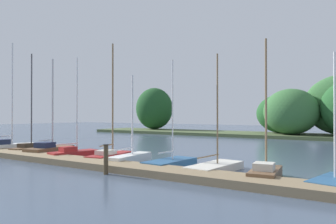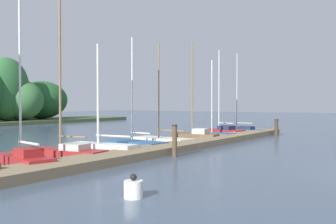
# 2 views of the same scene
# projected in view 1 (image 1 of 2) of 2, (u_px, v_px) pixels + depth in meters

# --- Properties ---
(dock_pier) EXTENTS (30.33, 1.80, 0.35)m
(dock_pier) POSITION_uv_depth(u_px,v_px,m) (129.00, 168.00, 15.95)
(dock_pier) COLOR #847051
(dock_pier) RESTS_ON ground
(far_shore) EXTENTS (56.08, 8.73, 7.56)m
(far_shore) POSITION_uv_depth(u_px,v_px,m) (307.00, 113.00, 38.81)
(far_shore) COLOR #4C5B38
(far_shore) RESTS_ON ground
(sailboat_0) EXTENTS (1.84, 4.33, 8.33)m
(sailboat_0) POSITION_uv_depth(u_px,v_px,m) (9.00, 145.00, 24.42)
(sailboat_0) COLOR white
(sailboat_0) RESTS_ON ground
(sailboat_1) EXTENTS (1.62, 3.26, 7.38)m
(sailboat_1) POSITION_uv_depth(u_px,v_px,m) (30.00, 147.00, 23.76)
(sailboat_1) COLOR brown
(sailboat_1) RESTS_ON ground
(sailboat_2) EXTENTS (1.86, 3.86, 6.77)m
(sailboat_2) POSITION_uv_depth(u_px,v_px,m) (51.00, 149.00, 22.51)
(sailboat_2) COLOR brown
(sailboat_2) RESTS_ON ground
(sailboat_3) EXTENTS (1.64, 3.42, 6.58)m
(sailboat_3) POSITION_uv_depth(u_px,v_px,m) (75.00, 153.00, 20.77)
(sailboat_3) COLOR maroon
(sailboat_3) RESTS_ON ground
(sailboat_4) EXTENTS (1.75, 4.01, 7.30)m
(sailboat_4) POSITION_uv_depth(u_px,v_px,m) (111.00, 154.00, 19.92)
(sailboat_4) COLOR maroon
(sailboat_4) RESTS_ON ground
(sailboat_5) EXTENTS (1.25, 3.67, 5.14)m
(sailboat_5) POSITION_uv_depth(u_px,v_px,m) (131.00, 157.00, 18.61)
(sailboat_5) COLOR white
(sailboat_5) RESTS_ON ground
(sailboat_6) EXTENTS (1.60, 3.59, 5.81)m
(sailboat_6) POSITION_uv_depth(u_px,v_px,m) (172.00, 162.00, 17.24)
(sailboat_6) COLOR #285684
(sailboat_6) RESTS_ON ground
(sailboat_7) EXTENTS (1.71, 3.98, 5.88)m
(sailboat_7) POSITION_uv_depth(u_px,v_px,m) (216.00, 166.00, 15.91)
(sailboat_7) COLOR silver
(sailboat_7) RESTS_ON ground
(sailboat_8) EXTENTS (1.42, 3.06, 6.16)m
(sailboat_8) POSITION_uv_depth(u_px,v_px,m) (266.00, 171.00, 13.83)
(sailboat_8) COLOR brown
(sailboat_8) RESTS_ON ground
(sailboat_9) EXTENTS (1.69, 3.17, 5.29)m
(sailboat_9) POSITION_uv_depth(u_px,v_px,m) (334.00, 181.00, 12.44)
(sailboat_9) COLOR #285684
(sailboat_9) RESTS_ON ground
(mooring_piling_1) EXTENTS (0.25, 0.25, 1.42)m
(mooring_piling_1) POSITION_uv_depth(u_px,v_px,m) (106.00, 159.00, 15.12)
(mooring_piling_1) COLOR #4C3D28
(mooring_piling_1) RESTS_ON ground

